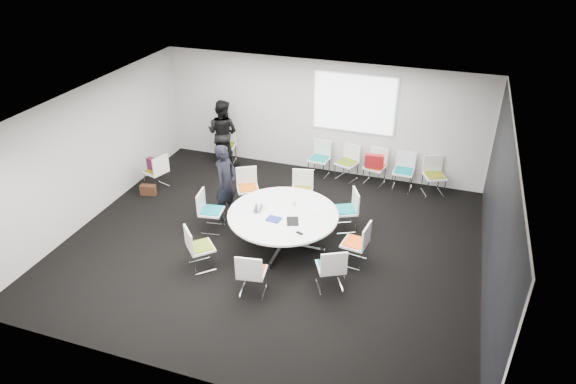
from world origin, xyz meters
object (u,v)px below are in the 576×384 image
(chair_ring_d, at_px, (248,195))
(chair_ring_c, at_px, (302,198))
(chair_ring_b, at_px, (345,217))
(brown_bag, at_px, (148,190))
(cup, at_px, (294,203))
(chair_ring_e, at_px, (211,218))
(chair_ring_h, at_px, (330,275))
(chair_back_c, at_px, (375,173))
(chair_back_a, at_px, (319,165))
(chair_ring_g, at_px, (252,280))
(chair_person_back, at_px, (227,151))
(person_main, at_px, (226,182))
(chair_back_e, at_px, (433,182))
(chair_back_b, at_px, (347,169))
(chair_ring_a, at_px, (355,251))
(maroon_bag, at_px, (155,164))
(person_back, at_px, (223,133))
(conference_table, at_px, (283,222))
(chair_ring_f, at_px, (201,255))
(laptop, at_px, (260,209))
(chair_spare_left, at_px, (157,178))
(chair_back_d, at_px, (403,178))

(chair_ring_d, bearing_deg, chair_ring_c, 163.75)
(chair_ring_b, height_order, chair_ring_d, same)
(brown_bag, bearing_deg, cup, -8.41)
(chair_ring_e, height_order, chair_ring_h, same)
(chair_back_c, bearing_deg, chair_back_a, 13.03)
(chair_ring_b, xyz_separation_m, chair_back_a, (-1.17, 2.17, 0.00))
(chair_ring_g, bearing_deg, chair_ring_d, 105.08)
(chair_ring_b, xyz_separation_m, chair_ring_h, (0.18, -1.94, 0.00))
(chair_ring_b, relative_size, chair_ring_h, 1.00)
(chair_person_back, bearing_deg, person_main, 103.24)
(chair_back_a, relative_size, chair_back_e, 1.00)
(chair_ring_e, xyz_separation_m, chair_ring_h, (2.79, -1.02, 0.00))
(chair_ring_c, relative_size, chair_back_e, 1.00)
(chair_ring_c, xyz_separation_m, chair_back_b, (0.62, 1.69, 0.00))
(chair_ring_a, bearing_deg, chair_back_b, 23.17)
(chair_ring_c, distance_m, chair_ring_e, 2.06)
(chair_ring_e, bearing_deg, chair_ring_c, 124.23)
(cup, xyz_separation_m, maroon_bag, (-3.71, 0.90, -0.16))
(person_main, bearing_deg, chair_ring_e, 176.90)
(chair_ring_b, bearing_deg, chair_back_b, -13.85)
(chair_ring_h, bearing_deg, person_back, 106.95)
(chair_ring_g, xyz_separation_m, chair_back_a, (-0.11, 4.68, 0.00))
(conference_table, height_order, chair_ring_b, chair_ring_b)
(chair_back_a, bearing_deg, cup, 101.39)
(chair_ring_d, height_order, chair_back_a, same)
(chair_ring_f, bearing_deg, chair_back_b, 113.47)
(chair_ring_g, bearing_deg, chair_ring_b, 58.32)
(person_back, relative_size, laptop, 5.30)
(laptop, bearing_deg, chair_ring_c, -26.92)
(chair_ring_a, height_order, chair_back_b, same)
(person_main, bearing_deg, brown_bag, 88.94)
(chair_ring_a, bearing_deg, conference_table, 92.65)
(chair_ring_a, xyz_separation_m, chair_back_e, (1.16, 3.24, 0.00))
(person_main, bearing_deg, chair_spare_left, 79.87)
(chair_ring_a, relative_size, person_main, 0.52)
(chair_ring_g, relative_size, chair_spare_left, 1.00)
(chair_ring_c, bearing_deg, chair_ring_h, 106.72)
(chair_ring_d, distance_m, chair_spare_left, 2.36)
(chair_back_b, height_order, cup, chair_back_b)
(chair_ring_c, xyz_separation_m, chair_ring_d, (-1.17, -0.27, 0.00))
(chair_back_b, bearing_deg, person_back, 22.75)
(chair_back_e, relative_size, person_back, 0.51)
(chair_ring_a, relative_size, chair_ring_b, 1.00)
(brown_bag, bearing_deg, chair_ring_c, 8.45)
(chair_ring_b, distance_m, brown_bag, 4.67)
(laptop, bearing_deg, chair_back_b, -29.45)
(chair_ring_c, height_order, chair_person_back, same)
(chair_ring_a, height_order, chair_ring_f, same)
(chair_back_c, relative_size, brown_bag, 2.44)
(chair_back_b, xyz_separation_m, chair_back_d, (1.36, -0.03, 0.00))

